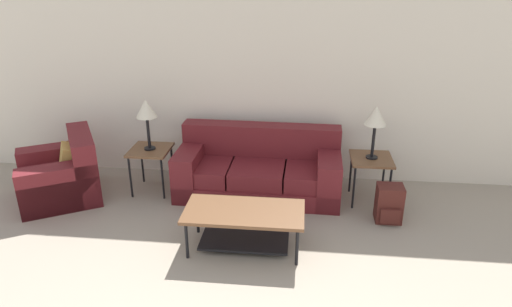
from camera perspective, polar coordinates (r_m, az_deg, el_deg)
The scene contains 9 objects.
wall_back at distance 5.91m, azimuth 3.00°, elevation 8.90°, with size 8.90×0.06×2.60m.
couch at distance 5.73m, azimuth 0.35°, elevation -2.16°, with size 2.03×0.92×0.82m.
armchair at distance 6.11m, azimuth -23.04°, elevation -2.53°, with size 1.25×1.27×0.80m.
coffee_table at distance 4.62m, azimuth -1.49°, elevation -8.32°, with size 1.19×0.60×0.44m.
side_table_left at distance 5.85m, azimuth -13.07°, elevation 0.02°, with size 0.49×0.51×0.57m.
side_table_right at distance 5.61m, azimuth 14.19°, elevation -1.10°, with size 0.49×0.51×0.57m.
table_lamp_left at distance 5.67m, azimuth -13.56°, elevation 5.29°, with size 0.25×0.25×0.64m.
table_lamp_right at distance 5.42m, azimuth 14.75°, elevation 4.38°, with size 0.25×0.25×0.64m.
backpack at distance 5.35m, azimuth 16.30°, elevation -6.07°, with size 0.29×0.31×0.43m.
Camera 1 is at (0.30, -0.97, 2.68)m, focal length 32.00 mm.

